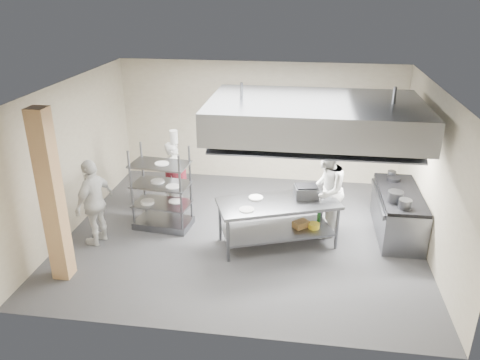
# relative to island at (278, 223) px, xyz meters

# --- Properties ---
(floor) EXTENTS (7.00, 7.00, 0.00)m
(floor) POSITION_rel_island_xyz_m (-0.71, 0.32, -0.46)
(floor) COLOR #2C2C2E
(floor) RESTS_ON ground
(ceiling) EXTENTS (7.00, 7.00, 0.00)m
(ceiling) POSITION_rel_island_xyz_m (-0.71, 0.32, 2.54)
(ceiling) COLOR silver
(ceiling) RESTS_ON wall_back
(wall_back) EXTENTS (7.00, 0.00, 7.00)m
(wall_back) POSITION_rel_island_xyz_m (-0.71, 3.32, 1.04)
(wall_back) COLOR #BAAE94
(wall_back) RESTS_ON ground
(wall_left) EXTENTS (0.00, 6.00, 6.00)m
(wall_left) POSITION_rel_island_xyz_m (-4.21, 0.32, 1.04)
(wall_left) COLOR #BAAE94
(wall_left) RESTS_ON ground
(wall_right) EXTENTS (0.00, 6.00, 6.00)m
(wall_right) POSITION_rel_island_xyz_m (2.79, 0.32, 1.04)
(wall_right) COLOR #BAAE94
(wall_right) RESTS_ON ground
(column) EXTENTS (0.30, 0.30, 3.00)m
(column) POSITION_rel_island_xyz_m (-3.61, -1.58, 1.04)
(column) COLOR tan
(column) RESTS_ON floor
(exhaust_hood) EXTENTS (4.00, 2.50, 0.60)m
(exhaust_hood) POSITION_rel_island_xyz_m (0.59, 0.72, 1.94)
(exhaust_hood) COLOR gray
(exhaust_hood) RESTS_ON ceiling
(hood_strip_a) EXTENTS (1.60, 0.12, 0.04)m
(hood_strip_a) POSITION_rel_island_xyz_m (-0.31, 0.72, 1.62)
(hood_strip_a) COLOR white
(hood_strip_a) RESTS_ON exhaust_hood
(hood_strip_b) EXTENTS (1.60, 0.12, 0.04)m
(hood_strip_b) POSITION_rel_island_xyz_m (1.49, 0.72, 1.62)
(hood_strip_b) COLOR white
(hood_strip_b) RESTS_ON exhaust_hood
(wall_shelf) EXTENTS (1.50, 0.28, 0.04)m
(wall_shelf) POSITION_rel_island_xyz_m (1.09, 3.16, 1.04)
(wall_shelf) COLOR gray
(wall_shelf) RESTS_ON wall_back
(island) EXTENTS (2.46, 1.69, 0.91)m
(island) POSITION_rel_island_xyz_m (0.00, 0.00, 0.00)
(island) COLOR gray
(island) RESTS_ON floor
(island_worktop) EXTENTS (2.46, 1.69, 0.06)m
(island_worktop) POSITION_rel_island_xyz_m (0.00, 0.00, 0.42)
(island_worktop) COLOR gray
(island_worktop) RESTS_ON island
(island_undershelf) EXTENTS (2.26, 1.54, 0.04)m
(island_undershelf) POSITION_rel_island_xyz_m (0.00, -0.00, -0.16)
(island_undershelf) COLOR gray
(island_undershelf) RESTS_ON island
(pass_rack) EXTENTS (1.21, 0.78, 1.72)m
(pass_rack) POSITION_rel_island_xyz_m (-2.41, 0.40, 0.41)
(pass_rack) COLOR slate
(pass_rack) RESTS_ON floor
(cooking_range) EXTENTS (0.80, 2.00, 0.84)m
(cooking_range) POSITION_rel_island_xyz_m (2.37, 0.82, -0.04)
(cooking_range) COLOR gray
(cooking_range) RESTS_ON floor
(range_top) EXTENTS (0.78, 1.96, 0.06)m
(range_top) POSITION_rel_island_xyz_m (2.37, 0.82, 0.41)
(range_top) COLOR black
(range_top) RESTS_ON cooking_range
(chef_head) EXTENTS (0.45, 0.63, 1.61)m
(chef_head) POSITION_rel_island_xyz_m (-2.33, 1.15, 0.35)
(chef_head) COLOR silver
(chef_head) RESTS_ON floor
(chef_line) EXTENTS (0.91, 1.07, 1.93)m
(chef_line) POSITION_rel_island_xyz_m (0.89, 0.55, 0.51)
(chef_line) COLOR silver
(chef_line) RESTS_ON floor
(chef_plating) EXTENTS (0.66, 1.08, 1.72)m
(chef_plating) POSITION_rel_island_xyz_m (-3.49, -0.40, 0.41)
(chef_plating) COLOR white
(chef_plating) RESTS_ON floor
(griddle) EXTENTS (0.51, 0.43, 0.22)m
(griddle) POSITION_rel_island_xyz_m (0.51, 0.30, 0.56)
(griddle) COLOR slate
(griddle) RESTS_ON island_worktop
(wicker_basket) EXTENTS (0.35, 0.34, 0.13)m
(wicker_basket) POSITION_rel_island_xyz_m (0.44, 0.17, -0.07)
(wicker_basket) COLOR olive
(wicker_basket) RESTS_ON island_undershelf
(stockpot) EXTENTS (0.29, 0.29, 0.20)m
(stockpot) POSITION_rel_island_xyz_m (2.18, 0.38, 0.55)
(stockpot) COLOR gray
(stockpot) RESTS_ON range_top
(plate_stack) EXTENTS (0.28, 0.28, 0.05)m
(plate_stack) POSITION_rel_island_xyz_m (-2.41, 0.40, 0.10)
(plate_stack) COLOR white
(plate_stack) RESTS_ON pass_rack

